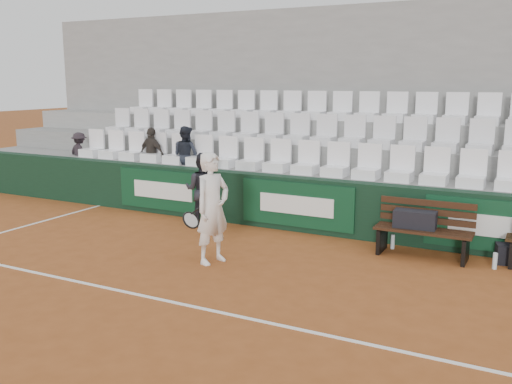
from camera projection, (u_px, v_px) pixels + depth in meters
name	position (u px, v px, depth m)	size (l,w,h in m)	color
ground	(188.00, 306.00, 7.10)	(80.00, 80.00, 0.00)	#974D22
court_baseline	(188.00, 305.00, 7.10)	(18.00, 0.06, 0.01)	white
back_barrier	(314.00, 206.00, 10.45)	(18.00, 0.34, 1.00)	black
grandstand_tier_front	(322.00, 199.00, 11.03)	(18.00, 0.95, 1.00)	gray
grandstand_tier_mid	(339.00, 180.00, 11.81)	(18.00, 0.95, 1.45)	gray
grandstand_tier_back	(354.00, 163.00, 12.60)	(18.00, 0.95, 1.90)	gray
grandstand_rear_wall	(364.00, 105.00, 12.90)	(18.00, 0.30, 4.40)	gray
seat_row_front	(320.00, 158.00, 10.72)	(11.90, 0.44, 0.63)	white
seat_row_mid	(338.00, 130.00, 11.46)	(11.90, 0.44, 0.63)	silver
seat_row_back	(353.00, 106.00, 12.20)	(11.90, 0.44, 0.63)	white
bench_left	(422.00, 243.00, 9.02)	(1.50, 0.56, 0.45)	#371D10
sports_bag_left	(415.00, 219.00, 9.04)	(0.66, 0.28, 0.28)	black
water_bottle_near	(393.00, 242.00, 9.48)	(0.07, 0.07, 0.24)	silver
water_bottle_far	(495.00, 261.00, 8.46)	(0.07, 0.07, 0.25)	silver
tennis_player	(212.00, 208.00, 8.64)	(0.78, 0.71, 1.71)	white
ball_kid	(202.00, 190.00, 10.84)	(0.69, 0.54, 1.42)	black
spectator_a	(79.00, 134.00, 13.50)	(0.64, 0.37, 0.99)	black
spectator_b	(151.00, 134.00, 12.51)	(0.70, 0.29, 1.19)	#322D28
spectator_c	(185.00, 134.00, 12.10)	(0.61, 0.48, 1.26)	#1D212B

